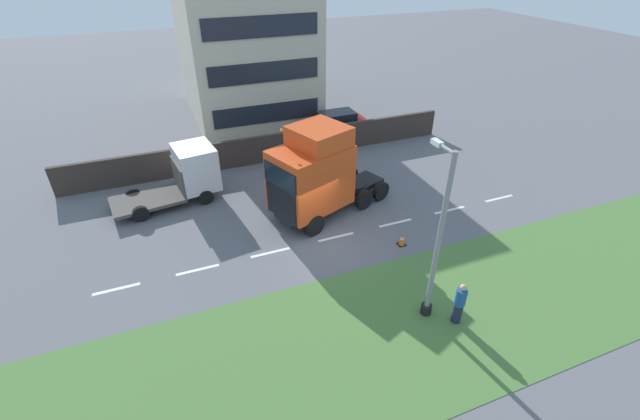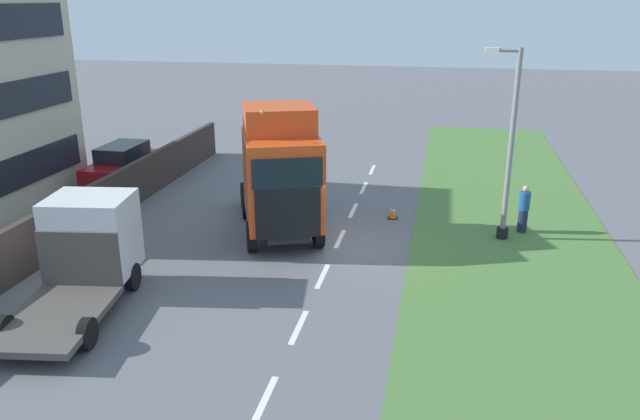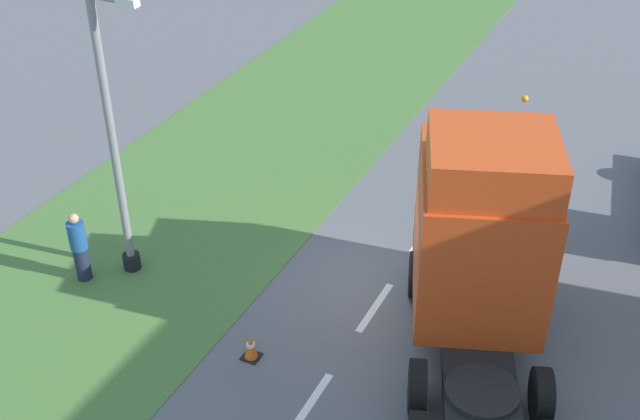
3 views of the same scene
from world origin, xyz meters
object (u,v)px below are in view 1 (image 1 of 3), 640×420
(lorry_cab, at_px, (315,175))
(parked_car, at_px, (335,126))
(lamp_post, at_px, (436,249))
(pedestrian, at_px, (459,304))
(traffic_cone_lead, at_px, (402,240))
(flatbed_truck, at_px, (189,172))

(lorry_cab, bearing_deg, parked_car, -49.76)
(lamp_post, bearing_deg, pedestrian, -135.56)
(parked_car, xyz_separation_m, lamp_post, (-16.35, 3.36, 2.03))
(parked_car, height_order, pedestrian, parked_car)
(lamp_post, relative_size, traffic_cone_lead, 11.43)
(flatbed_truck, bearing_deg, pedestrian, 23.29)
(pedestrian, bearing_deg, lamp_post, 44.44)
(lamp_post, height_order, traffic_cone_lead, lamp_post)
(flatbed_truck, bearing_deg, parked_car, 105.32)
(lorry_cab, xyz_separation_m, lamp_post, (-7.66, -1.46, 0.62))
(lorry_cab, relative_size, traffic_cone_lead, 11.69)
(flatbed_truck, xyz_separation_m, pedestrian, (-12.67, -7.75, -0.62))
(parked_car, height_order, traffic_cone_lead, parked_car)
(parked_car, distance_m, lamp_post, 16.81)
(lamp_post, bearing_deg, flatbed_truck, 30.39)
(lamp_post, distance_m, pedestrian, 2.38)
(lorry_cab, relative_size, parked_car, 1.50)
(traffic_cone_lead, bearing_deg, pedestrian, 173.27)
(lamp_post, height_order, pedestrian, lamp_post)
(lorry_cab, bearing_deg, lamp_post, 170.03)
(flatbed_truck, distance_m, lamp_post, 13.83)
(flatbed_truck, distance_m, parked_car, 11.26)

